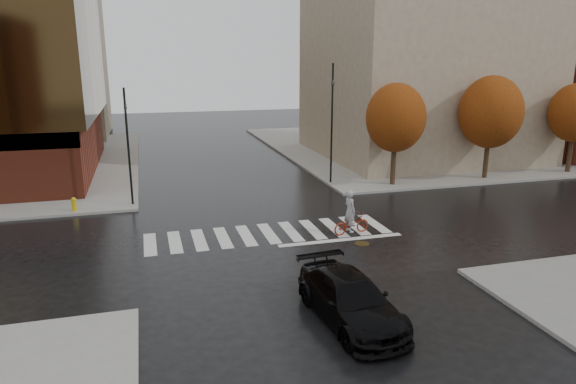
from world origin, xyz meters
name	(u,v)px	position (x,y,z in m)	size (l,w,h in m)	color
ground	(271,237)	(0.00, 0.00, 0.00)	(120.00, 120.00, 0.00)	black
sidewalk_ne	(431,145)	(21.00, 21.00, 0.07)	(30.00, 30.00, 0.15)	gray
crosswalk	(269,233)	(0.00, 0.50, 0.01)	(12.00, 3.00, 0.01)	silver
building_ne_tan	(421,45)	(17.00, 17.00, 9.15)	(16.00, 16.00, 18.00)	gray
building_nw_far	(28,37)	(-16.00, 37.00, 10.15)	(14.00, 12.00, 20.00)	gray
tree_ne_a	(396,118)	(10.00, 7.40, 4.46)	(3.80, 3.80, 6.50)	#332616
tree_ne_b	(491,112)	(17.00, 7.40, 4.62)	(4.20, 4.20, 6.89)	#332616
tree_ne_c	(575,113)	(24.00, 7.40, 4.37)	(3.60, 3.60, 6.31)	#332616
sedan	(350,299)	(0.50, -8.38, 0.74)	(2.06, 5.07, 1.47)	black
cyclist	(351,219)	(3.75, -0.60, 0.73)	(1.98, 0.99, 2.15)	maroon
traffic_light_nw	(128,141)	(-6.30, 7.06, 3.75)	(0.18, 0.16, 6.46)	black
traffic_light_ne	(332,115)	(6.30, 9.00, 4.57)	(0.22, 0.24, 7.68)	black
fire_hydrant	(74,203)	(-9.30, 6.50, 0.57)	(0.27, 0.27, 0.76)	gold
manhole	(362,243)	(3.73, -2.00, 0.01)	(0.68, 0.68, 0.01)	#453618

